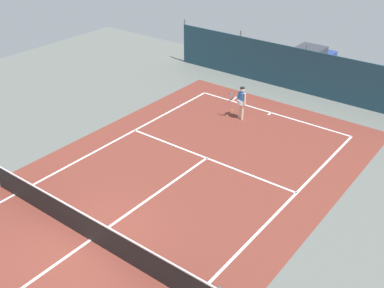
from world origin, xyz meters
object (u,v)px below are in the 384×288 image
(tennis_player, at_px, (241,101))
(tennis_ball_midcourt, at_px, (232,111))
(tennis_ball_near_player, at_px, (241,107))
(parked_car, at_px, (308,62))
(tennis_net, at_px, (89,228))

(tennis_player, bearing_deg, tennis_ball_midcourt, -9.11)
(tennis_ball_near_player, bearing_deg, parked_car, 83.87)
(tennis_player, relative_size, parked_car, 0.39)
(tennis_ball_near_player, bearing_deg, tennis_net, -82.44)
(tennis_player, xyz_separation_m, tennis_ball_near_player, (-0.66, 1.13, -0.93))
(tennis_ball_midcourt, relative_size, parked_car, 0.02)
(tennis_net, bearing_deg, tennis_ball_near_player, 97.56)
(tennis_net, distance_m, tennis_ball_midcourt, 11.02)
(tennis_ball_near_player, xyz_separation_m, tennis_ball_midcourt, (-0.14, -0.66, 0.00))
(tennis_player, distance_m, parked_car, 7.30)
(tennis_net, distance_m, tennis_ball_near_player, 11.65)
(tennis_ball_midcourt, distance_m, parked_car, 6.92)
(tennis_ball_near_player, height_order, tennis_ball_midcourt, same)
(tennis_ball_midcourt, bearing_deg, tennis_ball_near_player, 77.90)
(tennis_net, relative_size, tennis_player, 6.17)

